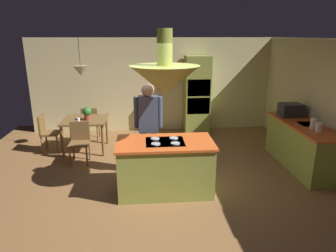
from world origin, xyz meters
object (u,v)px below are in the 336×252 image
Objects in this scene: kitchen_island at (165,166)px; dining_table at (85,123)px; canister_flour at (319,127)px; chair_by_back_wall at (90,122)px; canister_sugar at (314,124)px; chair_facing_island at (80,140)px; microwave_on_counter at (291,110)px; oven_tower at (197,95)px; cup_on_table at (78,120)px; chair_at_corner at (47,131)px; potted_plant_on_table at (87,113)px; person_at_island at (148,123)px.

dining_table is (-1.70, 2.10, 0.20)m from kitchen_island.
dining_table is 5.44× the size of canister_flour.
canister_sugar reaches higher than chair_by_back_wall.
chair_facing_island is 1.89× the size of microwave_on_counter.
oven_tower is 2.41× the size of chair_facing_island.
microwave_on_counter reaches higher than cup_on_table.
canister_sugar is (0.00, 0.18, 0.01)m from canister_flour.
oven_tower reaches higher than canister_sugar.
chair_by_back_wall is 1.12m from chair_at_corner.
canister_flour is at bearing -90.00° from microwave_on_counter.
chair_by_back_wall and chair_at_corner have the same top height.
chair_by_back_wall is (-2.80, -0.45, -0.55)m from oven_tower.
canister_flour is (4.46, -1.73, 0.07)m from potted_plant_on_table.
chair_at_corner reaches higher than dining_table.
person_at_island is 2.58m from chair_by_back_wall.
canister_flour is at bearing -13.80° from chair_facing_island.
person_at_island is 2.75m from chair_at_corner.
potted_plant_on_table is (0.08, -0.77, 0.42)m from chair_by_back_wall.
chair_at_corner is 2.90× the size of potted_plant_on_table.
dining_table is 4.90m from canister_flour.
cup_on_table is at bearing -111.91° from dining_table.
kitchen_island is 1.87× the size of chair_facing_island.
person_at_island is at bearing -167.37° from microwave_on_counter.
chair_by_back_wall is at bearing -51.68° from chair_at_corner.
canister_flour is at bearing -21.16° from potted_plant_on_table.
person_at_island is (-0.26, 0.71, 0.56)m from kitchen_island.
person_at_island is 9.69× the size of canister_flour.
cup_on_table is at bearing 133.91° from kitchen_island.
dining_table is at bearing 68.09° from cup_on_table.
oven_tower reaches higher than microwave_on_counter.
chair_by_back_wall is (0.00, 1.38, 0.00)m from chair_facing_island.
dining_table is at bearing 90.00° from chair_facing_island.
person_at_island is 5.90× the size of potted_plant_on_table.
canister_flour is (3.10, -0.42, -0.02)m from person_at_island.
microwave_on_counter is (0.00, 1.12, 0.05)m from canister_flour.
oven_tower is 6.99× the size of potted_plant_on_table.
chair_by_back_wall is 9.67× the size of cup_on_table.
canister_sugar reaches higher than potted_plant_on_table.
potted_plant_on_table is at bearing 158.84° from canister_flour.
oven_tower is 3.39m from chair_facing_island.
cup_on_table is (-2.89, -1.38, -0.24)m from oven_tower.
chair_facing_island is at bearing -128.32° from chair_at_corner.
chair_at_corner is at bearing 140.81° from kitchen_island.
person_at_island is 8.78× the size of canister_sugar.
cup_on_table reaches higher than dining_table.
kitchen_island is 3.53× the size of microwave_on_counter.
person_at_island reaches higher than cup_on_table.
chair_facing_island is 4.32× the size of canister_sugar.
microwave_on_counter reaches higher than kitchen_island.
chair_at_corner is 4.32× the size of canister_sugar.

